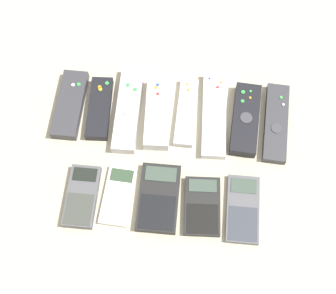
{
  "coord_description": "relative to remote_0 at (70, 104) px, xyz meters",
  "views": [
    {
      "loc": [
        0.04,
        -0.4,
        0.96
      ],
      "look_at": [
        0.0,
        0.03,
        0.01
      ],
      "focal_mm": 50.0,
      "sensor_mm": 36.0,
      "label": 1
    }
  ],
  "objects": [
    {
      "name": "remote_5",
      "position": [
        0.34,
        0.0,
        -0.0
      ],
      "size": [
        0.06,
        0.22,
        0.02
      ],
      "rotation": [
        0.0,
        0.0,
        0.04
      ],
      "color": "silver",
      "rests_on": "ground_plane"
    },
    {
      "name": "calculator_2",
      "position": [
        0.23,
        -0.21,
        -0.0
      ],
      "size": [
        0.09,
        0.15,
        0.02
      ],
      "rotation": [
        0.0,
        0.0,
        0.0
      ],
      "color": "black",
      "rests_on": "ground_plane"
    },
    {
      "name": "calculator_3",
      "position": [
        0.32,
        -0.22,
        -0.0
      ],
      "size": [
        0.08,
        0.13,
        0.02
      ],
      "rotation": [
        0.0,
        0.0,
        0.05
      ],
      "color": "black",
      "rests_on": "ground_plane"
    },
    {
      "name": "remote_3",
      "position": [
        0.21,
        -0.01,
        0.0
      ],
      "size": [
        0.07,
        0.18,
        0.03
      ],
      "rotation": [
        0.0,
        0.0,
        0.05
      ],
      "color": "silver",
      "rests_on": "ground_plane"
    },
    {
      "name": "ground_plane",
      "position": [
        0.24,
        -0.12,
        -0.01
      ],
      "size": [
        3.0,
        3.0,
        0.0
      ],
      "primitive_type": "plane",
      "color": "#B2A88E"
    },
    {
      "name": "remote_2",
      "position": [
        0.14,
        -0.0,
        0.0
      ],
      "size": [
        0.05,
        0.22,
        0.03
      ],
      "rotation": [
        0.0,
        0.0,
        0.01
      ],
      "color": "#B7B7BC",
      "rests_on": "ground_plane"
    },
    {
      "name": "calculator_1",
      "position": [
        0.14,
        -0.21,
        -0.01
      ],
      "size": [
        0.07,
        0.13,
        0.01
      ],
      "rotation": [
        0.0,
        0.0,
        -0.05
      ],
      "color": "silver",
      "rests_on": "ground_plane"
    },
    {
      "name": "remote_1",
      "position": [
        0.07,
        -0.0,
        -0.0
      ],
      "size": [
        0.06,
        0.16,
        0.02
      ],
      "rotation": [
        0.0,
        0.0,
        0.05
      ],
      "color": "black",
      "rests_on": "ground_plane"
    },
    {
      "name": "remote_6",
      "position": [
        0.41,
        -0.0,
        0.0
      ],
      "size": [
        0.07,
        0.18,
        0.03
      ],
      "rotation": [
        0.0,
        0.0,
        -0.06
      ],
      "color": "black",
      "rests_on": "ground_plane"
    },
    {
      "name": "remote_7",
      "position": [
        0.48,
        -0.0,
        -0.0
      ],
      "size": [
        0.06,
        0.2,
        0.02
      ],
      "rotation": [
        0.0,
        0.0,
        -0.05
      ],
      "color": "#333338",
      "rests_on": "ground_plane"
    },
    {
      "name": "remote_0",
      "position": [
        0.0,
        0.0,
        0.0
      ],
      "size": [
        0.06,
        0.17,
        0.02
      ],
      "rotation": [
        0.0,
        0.0,
        -0.01
      ],
      "color": "#333338",
      "rests_on": "ground_plane"
    },
    {
      "name": "calculator_4",
      "position": [
        0.41,
        -0.21,
        -0.01
      ],
      "size": [
        0.07,
        0.15,
        0.01
      ],
      "rotation": [
        0.0,
        0.0,
        0.0
      ],
      "color": "#4C4C51",
      "rests_on": "ground_plane"
    },
    {
      "name": "calculator_0",
      "position": [
        0.06,
        -0.22,
        -0.0
      ],
      "size": [
        0.06,
        0.14,
        0.02
      ],
      "rotation": [
        0.0,
        0.0,
        -0.0
      ],
      "color": "#4C4C51",
      "rests_on": "ground_plane"
    },
    {
      "name": "remote_4",
      "position": [
        0.27,
        0.01,
        -0.0
      ],
      "size": [
        0.05,
        0.17,
        0.02
      ],
      "rotation": [
        0.0,
        0.0,
        -0.02
      ],
      "color": "#B7B7BC",
      "rests_on": "ground_plane"
    }
  ]
}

